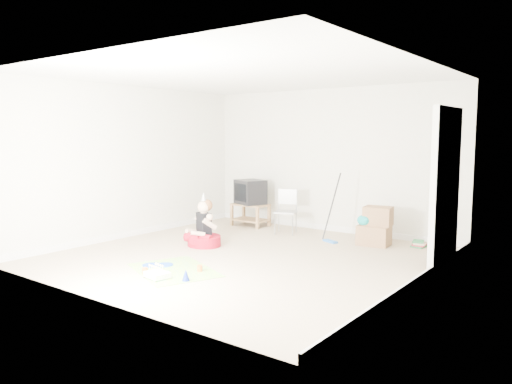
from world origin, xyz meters
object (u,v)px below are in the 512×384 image
Objects in this scene: tv_stand at (250,213)px; folding_chair at (286,212)px; crt_tv at (250,192)px; cardboard_boxes at (375,227)px; seated_woman at (204,234)px; birthday_cake at (157,275)px.

folding_chair is at bearing -13.05° from tv_stand.
crt_tv is 2.68m from cardboard_boxes.
birthday_cake is at bearing -65.02° from seated_woman.
seated_woman is 2.70× the size of birthday_cake.
folding_chair reaches higher than cardboard_boxes.
tv_stand is 2.16× the size of birthday_cake.
cardboard_boxes is at bearing -3.63° from tv_stand.
folding_chair is at bearing -178.05° from cardboard_boxes.
tv_stand is at bearing 175.29° from crt_tv.
crt_tv is 0.87× the size of cardboard_boxes.
folding_chair is (0.97, -0.22, -0.27)m from crt_tv.
seated_woman is at bearing -75.47° from tv_stand.
folding_chair reaches higher than birthday_cake.
birthday_cake is at bearing -48.42° from crt_tv.
birthday_cake is at bearing -112.11° from cardboard_boxes.
cardboard_boxes is 3.66m from birthday_cake.
crt_tv is at bearing 109.73° from birthday_cake.
folding_chair is 2.50× the size of birthday_cake.
cardboard_boxes is (2.65, -0.17, -0.37)m from crt_tv.
crt_tv is 0.62× the size of seated_woman.
crt_tv reaches higher than birthday_cake.
tv_stand is at bearing 176.37° from cardboard_boxes.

